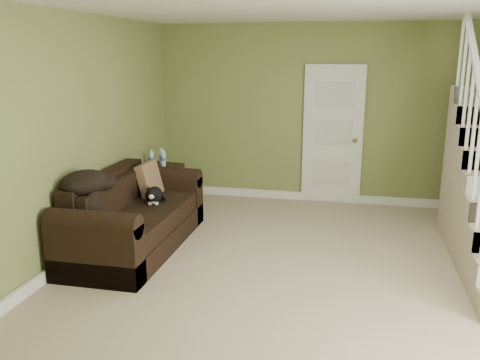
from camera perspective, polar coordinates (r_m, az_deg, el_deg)
The scene contains 14 objects.
floor at distance 5.23m, azimuth 7.43°, elevation -10.58°, with size 5.00×5.50×0.01m, color tan.
ceiling at distance 4.78m, azimuth 8.46°, elevation 19.05°, with size 5.00×5.50×0.01m, color white.
wall_back at distance 7.56m, azimuth 9.72°, elevation 7.23°, with size 5.00×0.04×2.60m, color olive.
wall_front at distance 2.21m, azimuth 1.69°, elevation -9.14°, with size 5.00×0.04×2.60m, color olive.
wall_left at distance 5.62m, azimuth -18.46°, elevation 4.41°, with size 0.04×5.50×2.60m, color olive.
baseboard_back at distance 7.77m, azimuth 9.33°, elevation -1.91°, with size 5.00×0.04×0.12m, color white.
baseboard_left at distance 5.93m, azimuth -17.28°, elevation -7.48°, with size 0.04×5.50×0.12m, color white.
door at distance 7.55m, azimuth 10.37°, elevation 4.94°, with size 0.86×0.12×2.02m.
sofa at distance 5.92m, azimuth -12.00°, elevation -4.41°, with size 0.94×2.17×0.86m.
side_table at distance 7.32m, azimuth -8.96°, elevation -0.74°, with size 0.60×0.60×0.86m.
cat at distance 6.02m, azimuth -9.72°, elevation -1.67°, with size 0.31×0.51×0.25m.
banana at distance 5.31m, azimuth -13.50°, elevation -4.78°, with size 0.06×0.21×0.06m, color gold.
throw_pillow at distance 6.37m, azimuth -10.11°, elevation 0.02°, with size 0.11×0.43×0.43m, color #48311C.
throw_blanket at distance 5.44m, azimuth -17.09°, elevation -0.25°, with size 0.44×0.58×0.24m, color black.
Camera 1 is at (0.38, -4.75, 2.17)m, focal length 38.00 mm.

